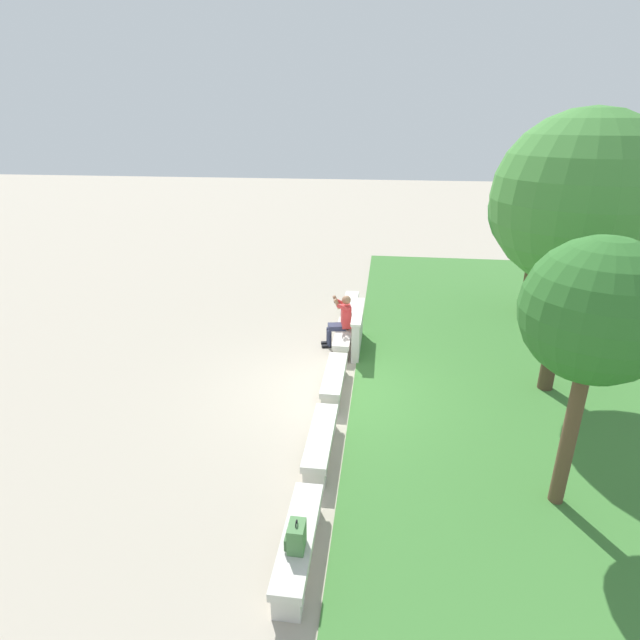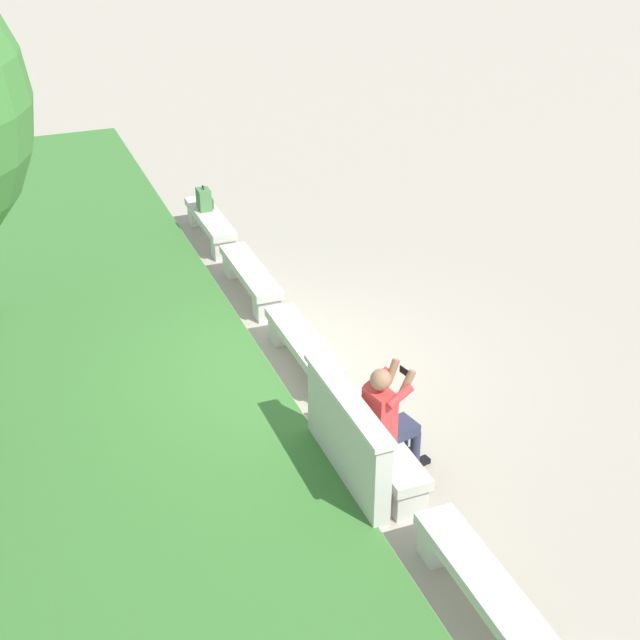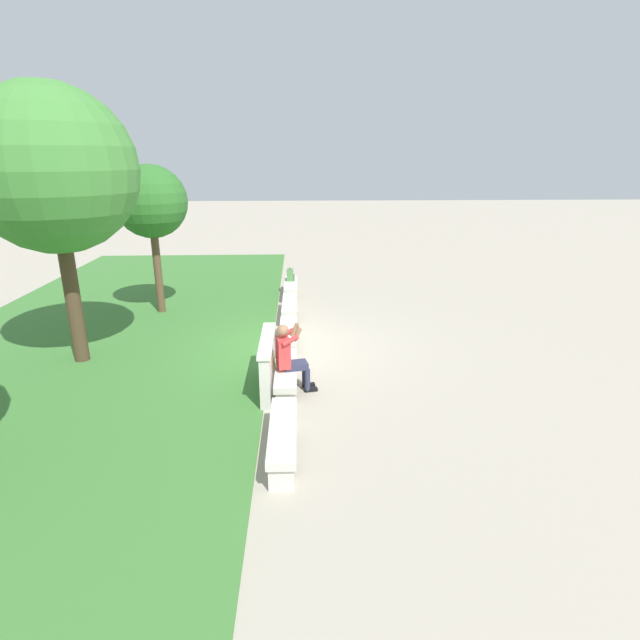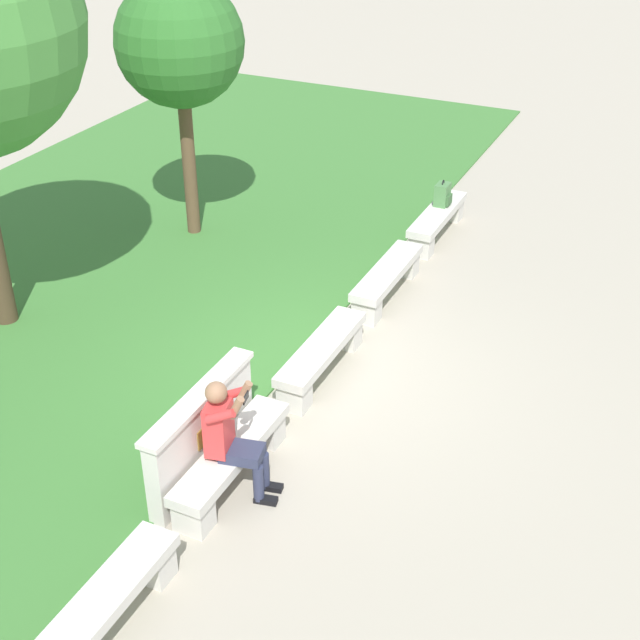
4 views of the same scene
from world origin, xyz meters
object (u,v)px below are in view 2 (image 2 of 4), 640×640
Objects in this scene: bench_main at (483,588)px; backpack at (204,200)px; bench_far at (250,277)px; person_photographer at (389,415)px; bench_near at (376,445)px; bench_mid at (303,348)px; bench_end at (210,223)px.

bench_main is 4.32× the size of backpack.
bench_far is at bearing -179.70° from backpack.
person_photographer is 3.08× the size of backpack.
bench_main is at bearing 180.00° from bench_near.
bench_end is at bearing 0.00° from bench_mid.
bench_far is 4.32× the size of backpack.
bench_end is 4.32× the size of backpack.
backpack is at bearing 0.73° from person_photographer.
bench_far is 2.18m from bench_end.
bench_mid is (4.36, 0.00, 0.00)m from bench_main.
bench_far is at bearing 180.00° from bench_end.
bench_near is 4.32× the size of backpack.
bench_mid is at bearing 0.00° from bench_near.
backpack is at bearing 0.16° from bench_mid.
person_photographer is at bearing -179.35° from bench_end.
person_photographer reaches higher than backpack.
person_photographer reaches higher than bench_mid.
backpack is at bearing 0.11° from bench_near.
bench_near is (2.18, 0.00, 0.00)m from bench_main.
bench_mid is 2.18m from bench_far.
bench_far is (4.36, 0.00, 0.00)m from bench_near.
backpack reaches higher than bench_mid.
bench_end is at bearing 0.00° from bench_far.
bench_mid is 4.32× the size of backpack.
backpack reaches higher than bench_main.
bench_far is (2.18, 0.00, 0.00)m from bench_mid.
bench_end is (4.36, 0.00, 0.00)m from bench_mid.
bench_main is at bearing 180.00° from bench_mid.
bench_end is at bearing 0.00° from bench_near.
bench_main is 1.00× the size of bench_far.
bench_main is at bearing 180.00° from bench_far.
bench_end is at bearing -177.01° from backpack.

